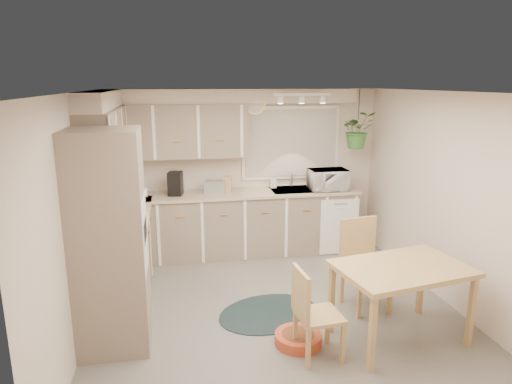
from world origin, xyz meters
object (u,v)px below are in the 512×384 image
(chair_left, at_px, (319,313))
(braided_rug, at_px, (269,313))
(dining_table, at_px, (400,303))
(pet_bed, at_px, (298,339))
(chair_back, at_px, (367,266))
(microwave, at_px, (328,177))

(chair_left, xyz_separation_m, braided_rug, (-0.29, 0.86, -0.43))
(dining_table, distance_m, chair_left, 0.88)
(chair_left, distance_m, braided_rug, 1.00)
(dining_table, xyz_separation_m, pet_bed, (-1.00, 0.09, -0.33))
(dining_table, xyz_separation_m, chair_back, (-0.05, 0.67, 0.11))
(dining_table, relative_size, chair_back, 1.23)
(chair_back, bearing_deg, chair_left, 36.60)
(chair_back, distance_m, braided_rug, 1.21)
(braided_rug, bearing_deg, chair_left, -71.38)
(pet_bed, bearing_deg, microwave, 65.38)
(chair_left, bearing_deg, microwave, 154.99)
(chair_left, distance_m, pet_bed, 0.46)
(dining_table, bearing_deg, pet_bed, 174.90)
(chair_left, height_order, chair_back, chair_back)
(chair_left, relative_size, chair_back, 0.87)
(chair_back, xyz_separation_m, pet_bed, (-0.94, -0.58, -0.45))
(braided_rug, height_order, pet_bed, pet_bed)
(chair_left, relative_size, pet_bed, 1.90)
(dining_table, xyz_separation_m, braided_rug, (-1.16, 0.73, -0.38))
(chair_left, height_order, pet_bed, chair_left)
(chair_back, xyz_separation_m, microwave, (0.16, 1.82, 0.62))
(chair_back, relative_size, pet_bed, 2.18)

